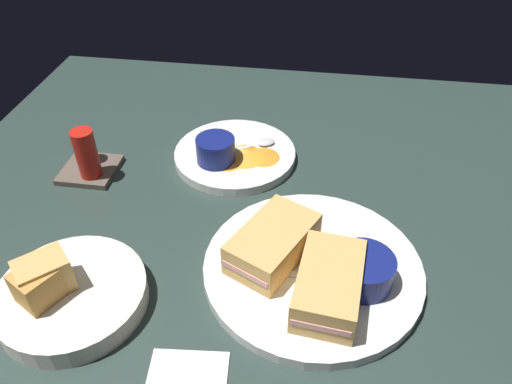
# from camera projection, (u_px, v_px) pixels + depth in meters

# --- Properties ---
(ground_plane) EXTENTS (1.10, 1.10, 0.03)m
(ground_plane) POSITION_uv_depth(u_px,v_px,m) (256.00, 240.00, 0.74)
(ground_plane) COLOR #283833
(plate_sandwich_main) EXTENTS (0.30, 0.30, 0.02)m
(plate_sandwich_main) POSITION_uv_depth(u_px,v_px,m) (312.00, 268.00, 0.67)
(plate_sandwich_main) COLOR silver
(plate_sandwich_main) RESTS_ON ground_plane
(sandwich_half_near) EXTENTS (0.15, 0.13, 0.05)m
(sandwich_half_near) POSITION_uv_depth(u_px,v_px,m) (273.00, 243.00, 0.66)
(sandwich_half_near) COLOR tan
(sandwich_half_near) RESTS_ON plate_sandwich_main
(sandwich_half_far) EXTENTS (0.14, 0.09, 0.05)m
(sandwich_half_far) POSITION_uv_depth(u_px,v_px,m) (329.00, 285.00, 0.61)
(sandwich_half_far) COLOR tan
(sandwich_half_far) RESTS_ON plate_sandwich_main
(ramekin_dark_sauce) EXTENTS (0.08, 0.08, 0.04)m
(ramekin_dark_sauce) POSITION_uv_depth(u_px,v_px,m) (363.00, 270.00, 0.63)
(ramekin_dark_sauce) COLOR navy
(ramekin_dark_sauce) RESTS_ON plate_sandwich_main
(spoon_by_dark_ramekin) EXTENTS (0.02, 0.10, 0.01)m
(spoon_by_dark_ramekin) POSITION_uv_depth(u_px,v_px,m) (315.00, 275.00, 0.64)
(spoon_by_dark_ramekin) COLOR silver
(spoon_by_dark_ramekin) RESTS_ON plate_sandwich_main
(plate_chips_companion) EXTENTS (0.21, 0.21, 0.02)m
(plate_chips_companion) POSITION_uv_depth(u_px,v_px,m) (235.00, 155.00, 0.87)
(plate_chips_companion) COLOR silver
(plate_chips_companion) RESTS_ON ground_plane
(ramekin_light_gravy) EXTENTS (0.07, 0.07, 0.04)m
(ramekin_light_gravy) POSITION_uv_depth(u_px,v_px,m) (216.00, 149.00, 0.83)
(ramekin_light_gravy) COLOR navy
(ramekin_light_gravy) RESTS_ON plate_chips_companion
(spoon_by_gravy_ramekin) EXTENTS (0.06, 0.09, 0.01)m
(spoon_by_gravy_ramekin) POSITION_uv_depth(u_px,v_px,m) (259.00, 144.00, 0.88)
(spoon_by_gravy_ramekin) COLOR silver
(spoon_by_gravy_ramekin) RESTS_ON plate_chips_companion
(plantain_chip_scatter) EXTENTS (0.11, 0.14, 0.01)m
(plantain_chip_scatter) POSITION_uv_depth(u_px,v_px,m) (242.00, 155.00, 0.86)
(plantain_chip_scatter) COLOR gold
(plantain_chip_scatter) RESTS_ON plate_chips_companion
(bread_basket_rear) EXTENTS (0.19, 0.19, 0.08)m
(bread_basket_rear) POSITION_uv_depth(u_px,v_px,m) (67.00, 293.00, 0.62)
(bread_basket_rear) COLOR silver
(bread_basket_rear) RESTS_ON ground_plane
(condiment_caddy) EXTENTS (0.09, 0.09, 0.10)m
(condiment_caddy) POSITION_uv_depth(u_px,v_px,m) (87.00, 157.00, 0.82)
(condiment_caddy) COLOR brown
(condiment_caddy) RESTS_ON ground_plane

